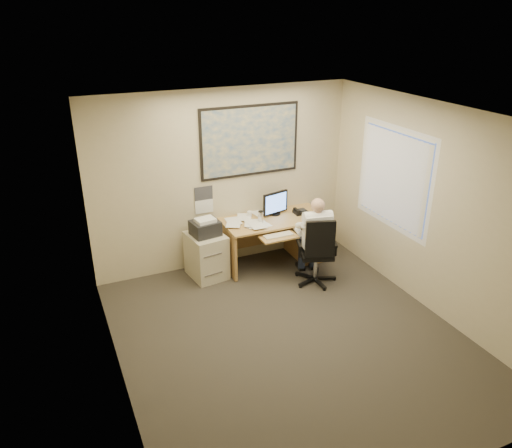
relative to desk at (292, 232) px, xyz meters
name	(u,v)px	position (x,y,z in m)	size (l,w,h in m)	color
room_shell	(294,238)	(-1.01, -1.90, 0.91)	(4.00, 4.50, 2.70)	#312D26
desk	(292,232)	(0.00, 0.00, 0.00)	(1.60, 0.97, 1.11)	tan
world_map	(250,141)	(-0.58, 0.33, 1.46)	(1.56, 0.03, 1.06)	#1E4C93
wall_calendar	(204,200)	(-1.33, 0.34, 0.64)	(0.28, 0.01, 0.42)	white
window_blinds	(393,178)	(0.96, -1.10, 1.11)	(0.06, 1.40, 1.30)	white
filing_cabinet	(206,252)	(-1.44, -0.01, -0.04)	(0.56, 0.64, 0.94)	beige
office_chair	(318,263)	(-0.02, -0.85, -0.14)	(0.80, 0.80, 1.06)	black
person	(316,241)	(-0.04, -0.77, 0.20)	(0.52, 0.75, 1.29)	white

